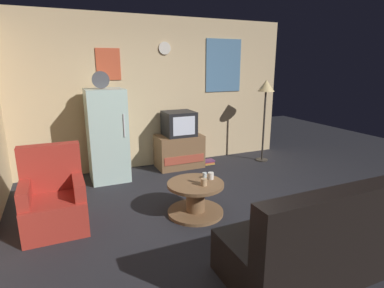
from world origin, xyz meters
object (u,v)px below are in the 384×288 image
(wine_glass, at_px, (205,178))
(coffee_table, at_px, (196,198))
(armchair, at_px, (54,200))
(crt_tv, at_px, (179,124))
(book_stack, at_px, (208,162))
(tv_stand, at_px, (179,151))
(mug_ceramic_tan, at_px, (204,182))
(couch, at_px, (319,243))
(mug_ceramic_white, at_px, (211,176))
(fridge, at_px, (107,135))
(standing_lamp, at_px, (266,92))

(wine_glass, bearing_deg, coffee_table, 136.35)
(armchair, bearing_deg, crt_tv, 34.52)
(armchair, relative_size, book_stack, 4.46)
(tv_stand, bearing_deg, coffee_table, -105.09)
(mug_ceramic_tan, relative_size, armchair, 0.09)
(couch, bearing_deg, mug_ceramic_white, 100.84)
(crt_tv, distance_m, wine_glass, 1.98)
(fridge, bearing_deg, mug_ceramic_tan, -64.80)
(wine_glass, relative_size, mug_ceramic_white, 1.67)
(coffee_table, distance_m, mug_ceramic_tan, 0.29)
(armchair, distance_m, book_stack, 3.06)
(fridge, xyz_separation_m, mug_ceramic_tan, (0.86, -1.83, -0.29))
(coffee_table, bearing_deg, wine_glass, -43.65)
(mug_ceramic_white, xyz_separation_m, couch, (0.30, -1.56, -0.15))
(tv_stand, xyz_separation_m, coffee_table, (-0.49, -1.83, -0.09))
(coffee_table, distance_m, mug_ceramic_white, 0.35)
(armchair, bearing_deg, mug_ceramic_tan, -15.74)
(tv_stand, relative_size, armchair, 0.88)
(fridge, bearing_deg, crt_tv, 5.40)
(coffee_table, bearing_deg, tv_stand, 74.91)
(standing_lamp, xyz_separation_m, armchair, (-3.80, -1.17, -1.02))
(mug_ceramic_tan, xyz_separation_m, book_stack, (1.01, 1.87, -0.43))
(coffee_table, xyz_separation_m, book_stack, (1.06, 1.74, -0.17))
(standing_lamp, distance_m, mug_ceramic_white, 2.59)
(coffee_table, xyz_separation_m, mug_ceramic_tan, (0.06, -0.12, 0.26))
(crt_tv, bearing_deg, tv_stand, 152.69)
(mug_ceramic_white, relative_size, mug_ceramic_tan, 1.00)
(standing_lamp, distance_m, book_stack, 1.72)
(coffee_table, relative_size, couch, 0.42)
(tv_stand, height_order, coffee_table, tv_stand)
(standing_lamp, xyz_separation_m, wine_glass, (-2.07, -1.61, -0.86))
(fridge, distance_m, armchair, 1.65)
(standing_lamp, relative_size, coffee_table, 2.21)
(coffee_table, xyz_separation_m, wine_glass, (0.09, -0.08, 0.29))
(book_stack, bearing_deg, coffee_table, -121.41)
(tv_stand, height_order, couch, couch)
(tv_stand, height_order, mug_ceramic_tan, tv_stand)
(fridge, height_order, mug_ceramic_white, fridge)
(tv_stand, xyz_separation_m, couch, (0.04, -3.35, 0.01))
(mug_ceramic_white, xyz_separation_m, book_stack, (0.83, 1.70, -0.43))
(mug_ceramic_tan, relative_size, book_stack, 0.42)
(mug_ceramic_white, relative_size, couch, 0.05)
(crt_tv, relative_size, coffee_table, 0.75)
(coffee_table, relative_size, armchair, 0.75)
(fridge, relative_size, book_stack, 8.22)
(couch, bearing_deg, armchair, 139.31)
(book_stack, bearing_deg, wine_glass, -118.19)
(standing_lamp, bearing_deg, book_stack, 168.94)
(mug_ceramic_tan, bearing_deg, mug_ceramic_white, 42.44)
(crt_tv, height_order, armchair, crt_tv)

